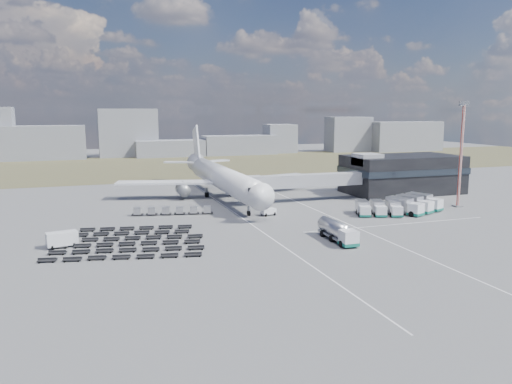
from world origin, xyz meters
name	(u,v)px	position (x,y,z in m)	size (l,w,h in m)	color
ground	(263,225)	(0.00, 0.00, 0.00)	(420.00, 420.00, 0.00)	#565659
grass_strip	(171,166)	(0.00, 110.00, 0.01)	(420.00, 90.00, 0.01)	#433E28
lane_markings	(303,218)	(9.77, 3.00, 0.01)	(47.12, 110.00, 0.01)	silver
terminal	(402,173)	(47.77, 23.96, 5.25)	(30.40, 16.40, 11.00)	black
jet_bridge	(297,181)	(15.90, 20.42, 5.05)	(30.30, 3.80, 7.05)	#939399
airliner	(220,177)	(0.00, 32.38, 5.29)	(51.59, 64.53, 17.62)	white
skyline	(95,138)	(-27.92, 151.99, 9.21)	(308.10, 26.17, 23.34)	gray
fuel_tanker	(338,231)	(7.93, -15.47, 1.70)	(2.82, 10.55, 3.40)	white
pushback_tug	(268,212)	(4.00, 8.00, 0.71)	(3.13, 1.76, 1.42)	white
utility_van	(62,240)	(-36.10, -4.54, 1.25)	(4.76, 2.15, 2.50)	white
catering_truck	(263,193)	(9.70, 27.20, 1.42)	(4.21, 6.51, 2.77)	white
service_trucks_near	(378,208)	(26.23, 0.90, 1.47)	(10.64, 9.36, 2.70)	white
service_trucks_far	(414,204)	(35.49, 1.29, 1.74)	(12.76, 11.37, 3.20)	white
uld_row	(173,211)	(-15.03, 14.92, 0.93)	(16.97, 4.80, 1.55)	black
baggage_dollies	(128,241)	(-25.80, -5.53, 0.32)	(26.58, 23.76, 0.64)	black
floodlight_mast	(461,155)	(48.56, 3.01, 11.98)	(2.28, 1.85, 23.91)	red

